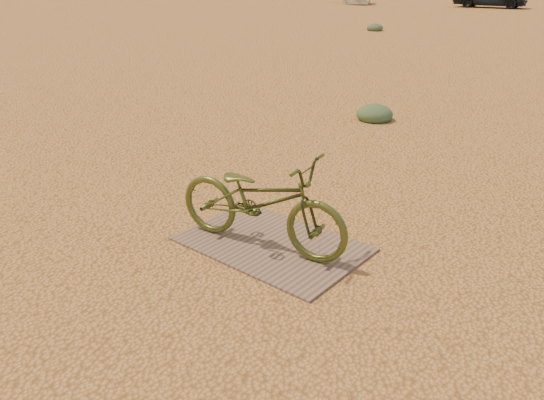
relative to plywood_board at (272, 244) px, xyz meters
The scene contains 5 objects.
ground 0.47m from the plywood_board, 134.46° to the right, with size 120.00×120.00×0.00m, color tan.
plywood_board is the anchor object (origin of this frame).
bicycle 0.47m from the plywood_board, 116.25° to the right, with size 0.59×1.71×0.90m, color #455220.
kale_a 4.85m from the plywood_board, 108.45° to the left, with size 0.62×0.62×0.34m, color #496442.
kale_c 19.43m from the plywood_board, 116.83° to the left, with size 0.68×0.68×0.38m, color #496442.
Camera 1 is at (3.13, -3.04, 2.37)m, focal length 35.00 mm.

